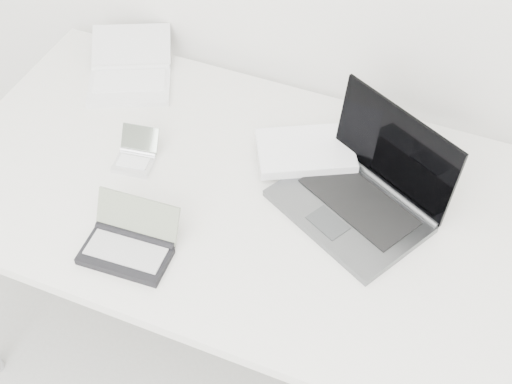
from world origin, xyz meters
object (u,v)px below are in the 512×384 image
at_px(laptop_large, 345,180).
at_px(netbook_open_white, 130,75).
at_px(palmtop_charcoal, 129,245).
at_px(desk, 274,214).

bearing_deg(laptop_large, netbook_open_white, -166.44).
height_order(laptop_large, palmtop_charcoal, laptop_large).
height_order(netbook_open_white, palmtop_charcoal, palmtop_charcoal).
relative_size(laptop_large, palmtop_charcoal, 2.53).
height_order(desk, laptop_large, laptop_large).
distance_m(desk, netbook_open_white, 0.59).
bearing_deg(desk, laptop_large, 33.78).
bearing_deg(netbook_open_white, laptop_large, -39.42).
height_order(desk, palmtop_charcoal, palmtop_charcoal).
bearing_deg(palmtop_charcoal, laptop_large, 39.25).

